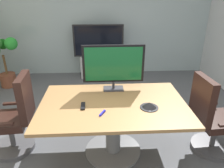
{
  "coord_description": "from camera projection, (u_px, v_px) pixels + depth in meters",
  "views": [
    {
      "loc": [
        -0.04,
        -2.19,
        2.06
      ],
      "look_at": [
        0.11,
        0.39,
        0.91
      ],
      "focal_mm": 34.22,
      "sensor_mm": 36.0,
      "label": 1
    }
  ],
  "objects": [
    {
      "name": "wall_back_glass_partition",
      "position": [
        101.0,
        18.0,
        5.26
      ],
      "size": [
        5.52,
        0.1,
        2.81
      ],
      "primitive_type": "cube",
      "color": "#9EB2B7",
      "rests_on": "ground"
    },
    {
      "name": "remote_control",
      "position": [
        83.0,
        106.0,
        2.58
      ],
      "size": [
        0.05,
        0.17,
        0.02
      ],
      "primitive_type": "cube",
      "rotation": [
        0.0,
        0.0,
        0.03
      ],
      "color": "black",
      "rests_on": "conference_table"
    },
    {
      "name": "office_chair_left",
      "position": [
        16.0,
        121.0,
        2.84
      ],
      "size": [
        0.61,
        0.59,
        1.09
      ],
      "rotation": [
        0.0,
        0.0,
        -1.49
      ],
      "color": "#4C4C51",
      "rests_on": "ground"
    },
    {
      "name": "tv_monitor",
      "position": [
        113.0,
        65.0,
        2.9
      ],
      "size": [
        0.84,
        0.18,
        0.64
      ],
      "color": "#333338",
      "rests_on": "conference_table"
    },
    {
      "name": "conference_phone",
      "position": [
        149.0,
        105.0,
        2.55
      ],
      "size": [
        0.22,
        0.22,
        0.07
      ],
      "color": "black",
      "rests_on": "conference_table"
    },
    {
      "name": "ground_plane",
      "position": [
        105.0,
        158.0,
        2.83
      ],
      "size": [
        7.58,
        7.58,
        0.0
      ],
      "primitive_type": "plane",
      "color": "#515459"
    },
    {
      "name": "wall_display_unit",
      "position": [
        99.0,
        60.0,
        5.33
      ],
      "size": [
        1.2,
        0.36,
        1.31
      ],
      "color": "#B7BABC",
      "rests_on": "ground"
    },
    {
      "name": "whiteboard_marker",
      "position": [
        102.0,
        113.0,
        2.43
      ],
      "size": [
        0.08,
        0.12,
        0.02
      ],
      "primitive_type": "cube",
      "rotation": [
        0.0,
        0.0,
        1.08
      ],
      "color": "#1919A5",
      "rests_on": "conference_table"
    },
    {
      "name": "potted_plant",
      "position": [
        4.0,
        58.0,
        4.7
      ],
      "size": [
        0.69,
        0.47,
        1.14
      ],
      "color": "brown",
      "rests_on": "ground"
    },
    {
      "name": "conference_table",
      "position": [
        113.0,
        117.0,
        2.74
      ],
      "size": [
        1.82,
        1.17,
        0.76
      ],
      "color": "olive",
      "rests_on": "ground"
    },
    {
      "name": "office_chair_right",
      "position": [
        210.0,
        121.0,
        2.82
      ],
      "size": [
        0.61,
        0.58,
        1.09
      ],
      "rotation": [
        0.0,
        0.0,
        1.63
      ],
      "color": "#4C4C51",
      "rests_on": "ground"
    }
  ]
}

